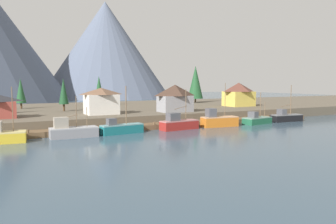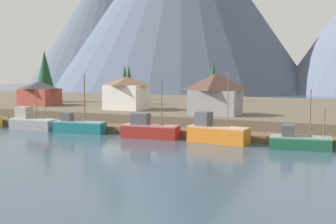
# 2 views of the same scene
# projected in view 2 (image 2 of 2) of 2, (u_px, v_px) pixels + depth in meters

# --- Properties ---
(ground_plane) EXTENTS (400.00, 400.00, 1.00)m
(ground_plane) POSITION_uv_depth(u_px,v_px,m) (200.00, 124.00, 84.51)
(ground_plane) COLOR #384C5B
(dock) EXTENTS (80.00, 4.00, 1.60)m
(dock) POSITION_uv_depth(u_px,v_px,m) (158.00, 131.00, 68.13)
(dock) COLOR brown
(dock) RESTS_ON ground_plane
(shoreline_bank) EXTENTS (400.00, 56.00, 2.50)m
(shoreline_bank) POSITION_uv_depth(u_px,v_px,m) (220.00, 110.00, 95.20)
(shoreline_bank) COLOR brown
(shoreline_bank) RESTS_ON ground_plane
(mountain_west_peak) EXTENTS (89.32, 89.32, 71.89)m
(mountain_west_peak) POSITION_uv_depth(u_px,v_px,m) (111.00, 21.00, 239.77)
(mountain_west_peak) COLOR #475160
(mountain_west_peak) RESTS_ON ground_plane
(fishing_boat_grey) EXTENTS (8.24, 3.15, 7.33)m
(fishing_boat_grey) POSITION_uv_depth(u_px,v_px,m) (33.00, 122.00, 73.44)
(fishing_boat_grey) COLOR gray
(fishing_boat_grey) RESTS_ON ground_plane
(fishing_boat_teal) EXTENTS (8.39, 3.20, 9.05)m
(fishing_boat_teal) POSITION_uv_depth(u_px,v_px,m) (79.00, 126.00, 69.63)
(fishing_boat_teal) COLOR #196B70
(fishing_boat_teal) RESTS_ON ground_plane
(fishing_boat_red) EXTENTS (8.41, 3.47, 8.30)m
(fishing_boat_red) POSITION_uv_depth(u_px,v_px,m) (149.00, 129.00, 64.33)
(fishing_boat_red) COLOR maroon
(fishing_boat_red) RESTS_ON ground_plane
(fishing_boat_orange) EXTENTS (8.39, 3.59, 9.60)m
(fishing_boat_orange) POSITION_uv_depth(u_px,v_px,m) (216.00, 133.00, 60.08)
(fishing_boat_orange) COLOR #CC6B1E
(fishing_boat_orange) RESTS_ON ground_plane
(fishing_boat_green) EXTENTS (7.65, 4.05, 7.38)m
(fishing_boat_green) POSITION_uv_depth(u_px,v_px,m) (299.00, 141.00, 55.36)
(fishing_boat_green) COLOR #1E5B3D
(fishing_boat_green) RESTS_ON ground_plane
(house_red) EXTENTS (7.62, 5.69, 4.90)m
(house_red) POSITION_uv_depth(u_px,v_px,m) (40.00, 93.00, 92.10)
(house_red) COLOR #9E4238
(house_red) RESTS_ON shoreline_bank
(house_white) EXTENTS (7.32, 5.95, 6.00)m
(house_white) POSITION_uv_depth(u_px,v_px,m) (127.00, 93.00, 82.01)
(house_white) COLOR silver
(house_white) RESTS_ON shoreline_bank
(house_grey) EXTENTS (8.15, 5.35, 6.67)m
(house_grey) POSITION_uv_depth(u_px,v_px,m) (215.00, 94.00, 72.42)
(house_grey) COLOR gray
(house_grey) RESTS_ON shoreline_bank
(conifer_near_left) EXTENTS (2.41, 2.41, 8.21)m
(conifer_near_left) POSITION_uv_depth(u_px,v_px,m) (129.00, 81.00, 95.10)
(conifer_near_left) COLOR #4C3823
(conifer_near_left) RESTS_ON shoreline_bank
(conifer_near_right) EXTENTS (4.77, 4.77, 11.56)m
(conifer_near_right) POSITION_uv_depth(u_px,v_px,m) (45.00, 73.00, 101.13)
(conifer_near_right) COLOR #4C3823
(conifer_near_right) RESTS_ON shoreline_bank
(conifer_mid_left) EXTENTS (2.72, 2.72, 8.33)m
(conifer_mid_left) POSITION_uv_depth(u_px,v_px,m) (125.00, 79.00, 111.22)
(conifer_mid_left) COLOR #4C3823
(conifer_mid_left) RESTS_ON shoreline_bank
(conifer_back_left) EXTENTS (2.84, 2.84, 9.25)m
(conifer_back_left) POSITION_uv_depth(u_px,v_px,m) (213.00, 77.00, 103.57)
(conifer_back_left) COLOR #4C3823
(conifer_back_left) RESTS_ON shoreline_bank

